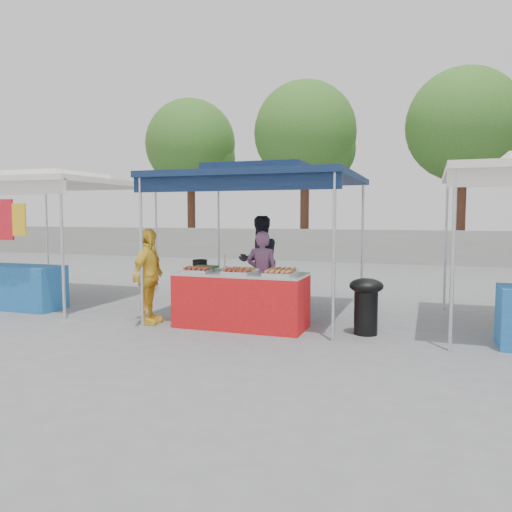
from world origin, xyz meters
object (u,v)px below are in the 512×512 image
(vendor_table, at_px, (241,300))
(cooking_pot, at_px, (200,264))
(vendor_woman, at_px, (262,274))
(helper_man, at_px, (260,261))
(customer_person, at_px, (148,276))
(wok_burner, at_px, (366,301))

(vendor_table, bearing_deg, cooking_pot, 157.34)
(cooking_pot, bearing_deg, vendor_table, -22.66)
(vendor_woman, height_order, helper_man, helper_man)
(cooking_pot, relative_size, helper_man, 0.14)
(vendor_woman, distance_m, helper_man, 1.17)
(vendor_woman, xyz_separation_m, helper_man, (-0.41, 1.09, 0.12))
(vendor_table, relative_size, customer_person, 1.32)
(helper_man, bearing_deg, customer_person, 20.26)
(cooking_pot, distance_m, customer_person, 0.87)
(wok_burner, bearing_deg, helper_man, 141.08)
(cooking_pot, xyz_separation_m, vendor_woman, (0.95, 0.43, -0.19))
(helper_man, xyz_separation_m, customer_person, (-1.15, -2.12, -0.10))
(vendor_table, height_order, cooking_pot, cooking_pot)
(vendor_woman, distance_m, customer_person, 1.87)
(customer_person, bearing_deg, vendor_table, -85.34)
(vendor_table, height_order, helper_man, helper_man)
(helper_man, bearing_deg, cooking_pot, 29.39)
(vendor_woman, relative_size, helper_man, 0.86)
(cooking_pot, distance_m, wok_burner, 2.78)
(vendor_table, height_order, wok_burner, vendor_table)
(wok_burner, height_order, vendor_woman, vendor_woman)
(helper_man, distance_m, customer_person, 2.41)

